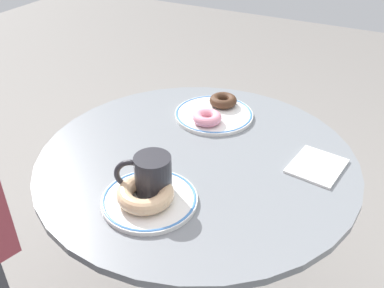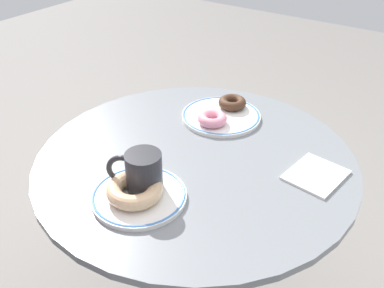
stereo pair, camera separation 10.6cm
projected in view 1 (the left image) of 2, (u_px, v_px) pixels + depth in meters
cafe_table at (197, 212)px, 1.15m from camera, size 0.78×0.78×0.70m
plate_left at (149, 200)px, 0.90m from camera, size 0.20×0.20×0.01m
plate_right at (214, 114)px, 1.21m from camera, size 0.22×0.22×0.01m
donut_glazed at (145, 194)px, 0.89m from camera, size 0.15×0.15×0.03m
donut_chocolate at (223, 101)px, 1.24m from camera, size 0.11×0.11×0.03m
donut_pink_frosted at (207, 118)px, 1.16m from camera, size 0.11×0.11×0.03m
paper_napkin at (317, 166)px, 1.01m from camera, size 0.15×0.13×0.01m
coffee_mug at (151, 176)px, 0.90m from camera, size 0.08×0.12×0.10m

